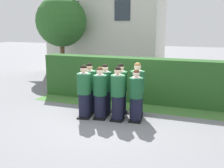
{
  "coord_description": "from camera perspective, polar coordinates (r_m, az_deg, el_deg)",
  "views": [
    {
      "loc": [
        2.82,
        -7.31,
        2.84
      ],
      "look_at": [
        0.0,
        0.28,
        1.05
      ],
      "focal_mm": 43.05,
      "sensor_mm": 36.0,
      "label": 1
    }
  ],
  "objects": [
    {
      "name": "ground_plane",
      "position": [
        8.33,
        -0.68,
        -7.46
      ],
      "size": [
        60.0,
        60.0,
        0.0
      ],
      "primitive_type": "plane",
      "color": "slate"
    },
    {
      "name": "student_front_row_0",
      "position": [
        8.31,
        -5.92,
        -1.87
      ],
      "size": [
        0.46,
        0.54,
        1.66
      ],
      "color": "black",
      "rests_on": "ground"
    },
    {
      "name": "student_front_row_1",
      "position": [
        8.2,
        -2.53,
        -2.17
      ],
      "size": [
        0.45,
        0.52,
        1.62
      ],
      "color": "black",
      "rests_on": "ground"
    },
    {
      "name": "student_front_row_2",
      "position": [
        8.03,
        1.22,
        -2.35
      ],
      "size": [
        0.43,
        0.53,
        1.65
      ],
      "color": "black",
      "rests_on": "ground"
    },
    {
      "name": "student_front_row_3",
      "position": [
        7.98,
        5.08,
        -2.75
      ],
      "size": [
        0.42,
        0.49,
        1.58
      ],
      "color": "black",
      "rests_on": "ground"
    },
    {
      "name": "student_rear_row_0",
      "position": [
        8.85,
        -4.74,
        -1.02
      ],
      "size": [
        0.46,
        0.53,
        1.64
      ],
      "color": "black",
      "rests_on": "ground"
    },
    {
      "name": "student_rear_row_1",
      "position": [
        8.68,
        -1.47,
        -1.28
      ],
      "size": [
        0.42,
        0.52,
        1.63
      ],
      "color": "black",
      "rests_on": "ground"
    },
    {
      "name": "student_rear_row_2",
      "position": [
        8.59,
        1.81,
        -1.34
      ],
      "size": [
        0.43,
        0.5,
        1.66
      ],
      "color": "black",
      "rests_on": "ground"
    },
    {
      "name": "student_rear_row_3",
      "position": [
        8.46,
        5.35,
        -1.41
      ],
      "size": [
        0.47,
        0.55,
        1.71
      ],
      "color": "black",
      "rests_on": "ground"
    },
    {
      "name": "hedge",
      "position": [
        10.2,
        3.91,
        1.03
      ],
      "size": [
        7.0,
        0.7,
        1.65
      ],
      "color": "#285623",
      "rests_on": "ground"
    },
    {
      "name": "school_building_main",
      "position": [
        17.15,
        -1.2,
        16.47
      ],
      "size": [
        7.28,
        3.23,
        7.89
      ],
      "color": "silver",
      "rests_on": "ground"
    },
    {
      "name": "oak_tree_left",
      "position": [
        15.31,
        -10.71,
        12.93
      ],
      "size": [
        2.77,
        2.77,
        4.42
      ],
      "color": "brown",
      "rests_on": "ground"
    },
    {
      "name": "lawn_strip",
      "position": [
        9.66,
        2.49,
        -4.63
      ],
      "size": [
        7.0,
        0.9,
        0.01
      ],
      "primitive_type": "cube",
      "color": "#477A38",
      "rests_on": "ground"
    }
  ]
}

